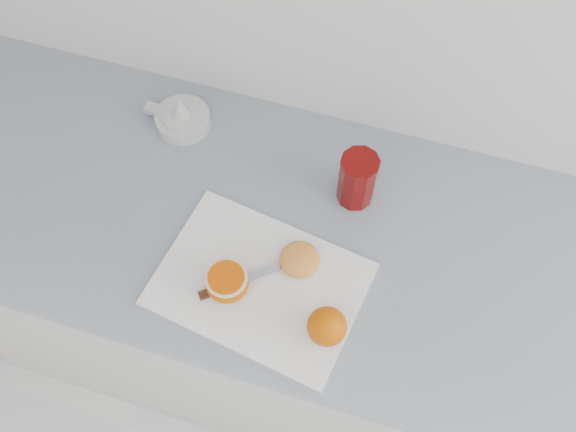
{
  "coord_description": "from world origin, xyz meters",
  "views": [
    {
      "loc": [
        0.14,
        1.12,
        2.05
      ],
      "look_at": [
        -0.03,
        1.69,
        0.96
      ],
      "focal_mm": 40.0,
      "sensor_mm": 36.0,
      "label": 1
    }
  ],
  "objects": [
    {
      "name": "citrus_juicer",
      "position": [
        -0.34,
        1.88,
        0.91
      ],
      "size": [
        0.16,
        0.12,
        0.08
      ],
      "color": "silver",
      "rests_on": "counter"
    },
    {
      "name": "red_tumbler",
      "position": [
        0.08,
        1.81,
        0.95
      ],
      "size": [
        0.08,
        0.08,
        0.13
      ],
      "color": "#680706",
      "rests_on": "counter"
    },
    {
      "name": "counter",
      "position": [
        -0.08,
        1.7,
        0.45
      ],
      "size": [
        2.39,
        0.64,
        0.89
      ],
      "color": "silver",
      "rests_on": "ground"
    },
    {
      "name": "whole_orange",
      "position": [
        0.1,
        1.5,
        0.94
      ],
      "size": [
        0.07,
        0.07,
        0.07
      ],
      "color": "#D06A03",
      "rests_on": "cutting_board"
    },
    {
      "name": "paring_knife",
      "position": [
        -0.11,
        1.53,
        0.91
      ],
      "size": [
        0.15,
        0.13,
        0.01
      ],
      "color": "#452A16",
      "rests_on": "cutting_board"
    },
    {
      "name": "half_orange",
      "position": [
        -0.11,
        1.53,
        0.93
      ],
      "size": [
        0.08,
        0.08,
        0.05
      ],
      "color": "#D06A03",
      "rests_on": "cutting_board"
    },
    {
      "name": "cutting_board",
      "position": [
        -0.05,
        1.56,
        0.9
      ],
      "size": [
        0.43,
        0.33,
        0.01
      ],
      "primitive_type": "cube",
      "rotation": [
        0.0,
        0.0,
        -0.15
      ],
      "color": "white",
      "rests_on": "counter"
    },
    {
      "name": "squeezed_shell",
      "position": [
        0.01,
        1.62,
        0.92
      ],
      "size": [
        0.08,
        0.08,
        0.03
      ],
      "color": "orange",
      "rests_on": "cutting_board"
    }
  ]
}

